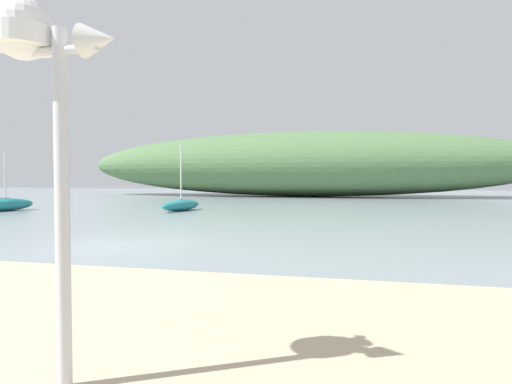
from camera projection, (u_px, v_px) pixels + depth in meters
ground_plane at (115, 245)px, 12.19m from camera, size 120.00×120.00×0.00m
distant_hill at (305, 164)px, 44.62m from camera, size 48.40×10.61×6.75m
mast_structure at (36, 63)px, 3.49m from camera, size 1.12×0.55×3.21m
sailboat_far_right at (6, 204)px, 24.87m from camera, size 2.01×3.37×3.48m
sailboat_west_reach at (181, 205)px, 25.03m from camera, size 1.73×3.41×3.89m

